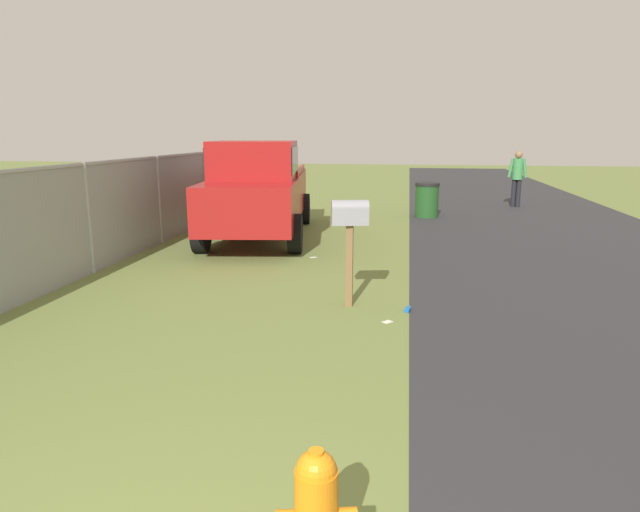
{
  "coord_description": "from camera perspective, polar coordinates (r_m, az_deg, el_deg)",
  "views": [
    {
      "loc": [
        -1.28,
        -1.13,
        2.25
      ],
      "look_at": [
        4.16,
        -0.27,
        1.02
      ],
      "focal_mm": 31.03,
      "sensor_mm": 36.0,
      "label": 1
    }
  ],
  "objects": [
    {
      "name": "pedestrian",
      "position": [
        18.21,
        19.68,
        7.9
      ],
      "size": [
        0.3,
        0.56,
        1.72
      ],
      "rotation": [
        0.0,
        0.0,
        6.05
      ],
      "color": "black",
      "rests_on": "ground"
    },
    {
      "name": "pickup_truck",
      "position": [
        12.06,
        -6.42,
        7.05
      ],
      "size": [
        5.55,
        2.62,
        2.09
      ],
      "rotation": [
        0.0,
        0.0,
        3.28
      ],
      "color": "maroon",
      "rests_on": "ground"
    },
    {
      "name": "litter_wrapper_near_hydrant",
      "position": [
        6.82,
        6.96,
        -6.73
      ],
      "size": [
        0.15,
        0.14,
        0.01
      ],
      "primitive_type": "cube",
      "rotation": [
        0.0,
        0.0,
        5.54
      ],
      "color": "silver",
      "rests_on": "ground"
    },
    {
      "name": "trash_bin",
      "position": [
        15.36,
        10.96,
        5.7
      ],
      "size": [
        0.65,
        0.65,
        0.94
      ],
      "color": "#1E4C1E",
      "rests_on": "ground"
    },
    {
      "name": "mailbox",
      "position": [
        7.13,
        3.09,
        3.51
      ],
      "size": [
        0.29,
        0.5,
        1.41
      ],
      "rotation": [
        0.0,
        0.0,
        0.2
      ],
      "color": "brown",
      "rests_on": "ground"
    },
    {
      "name": "fence_section",
      "position": [
        10.74,
        -19.2,
        5.04
      ],
      "size": [
        13.05,
        0.07,
        1.8
      ],
      "color": "#9EA3A8",
      "rests_on": "ground"
    },
    {
      "name": "litter_wrapper_midfield_a",
      "position": [
        10.2,
        -0.71,
        -0.13
      ],
      "size": [
        0.14,
        0.15,
        0.01
      ],
      "primitive_type": "cube",
      "rotation": [
        0.0,
        0.0,
        5.39
      ],
      "color": "silver",
      "rests_on": "ground"
    },
    {
      "name": "litter_can_midfield_b",
      "position": [
        7.23,
        9.03,
        -5.43
      ],
      "size": [
        0.13,
        0.09,
        0.07
      ],
      "primitive_type": "cylinder",
      "rotation": [
        0.0,
        1.57,
        6.03
      ],
      "color": "blue",
      "rests_on": "ground"
    }
  ]
}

